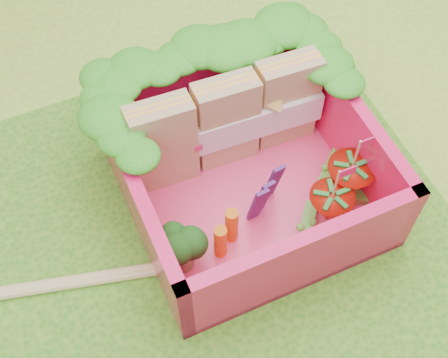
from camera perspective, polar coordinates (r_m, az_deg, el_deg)
name	(u,v)px	position (r m, az deg, el deg)	size (l,w,h in m)	color
ground	(216,241)	(3.48, -0.76, -5.69)	(14.00, 14.00, 0.00)	#91B332
placemat	(216,240)	(3.47, -0.76, -5.58)	(2.60, 2.60, 0.03)	#418D20
bento_floor	(246,192)	(3.58, 1.99, -1.20)	(1.30, 1.30, 0.05)	#FD4078
bento_box	(247,168)	(3.36, 2.12, 1.03)	(1.30, 1.30, 0.55)	#FA1555
lettuce_ruffle	(210,64)	(3.38, -1.31, 10.50)	(1.43, 0.83, 0.11)	#1E8618
sandwich_stack	(227,122)	(3.45, 0.26, 5.26)	(1.12, 0.23, 0.61)	tan
broccoli	(181,247)	(3.17, -3.99, -6.26)	(0.31, 0.31, 0.27)	#679A4A
carrot_sticks	(226,233)	(3.27, 0.20, -4.99)	(0.16, 0.13, 0.26)	orange
purple_wedges	(265,195)	(3.32, 3.74, -1.44)	(0.21, 0.12, 0.38)	#491B61
strawberry_left	(329,207)	(3.39, 9.61, -2.58)	(0.24, 0.24, 0.48)	red
strawberry_right	(348,180)	(3.49, 11.30, -0.12)	(0.27, 0.27, 0.51)	red
snap_peas	(328,197)	(3.55, 9.53, -1.62)	(0.60, 0.56, 0.05)	#52AD36
chopsticks	(43,287)	(3.44, -16.26, -9.43)	(1.98, 0.55, 0.05)	#DBC978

